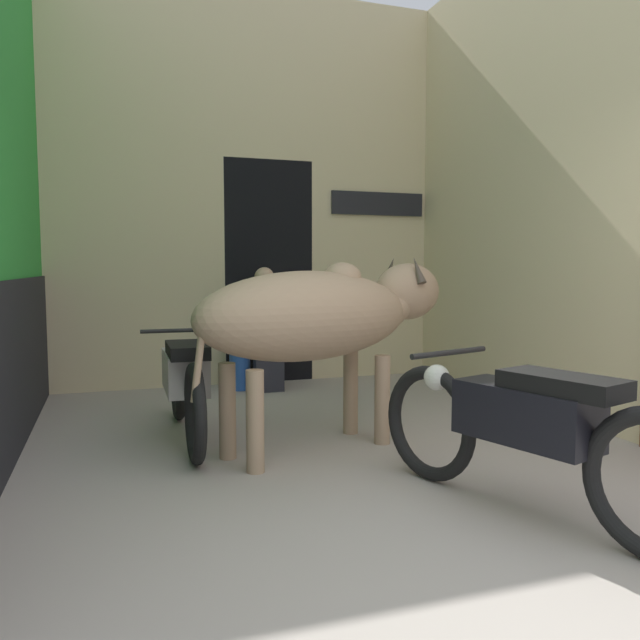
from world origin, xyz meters
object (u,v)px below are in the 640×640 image
object	(u,v)px
shopkeeper_seated	(266,325)
plastic_stool	(240,365)
motorcycle_far	(185,380)
cow	(323,315)
motorcycle_near	(526,428)

from	to	relation	value
shopkeeper_seated	plastic_stool	bearing A→B (deg)	163.56
shopkeeper_seated	plastic_stool	size ratio (longest dim) A/B	2.68
motorcycle_far	cow	bearing A→B (deg)	-30.57
motorcycle_far	plastic_stool	size ratio (longest dim) A/B	4.00
motorcycle_near	motorcycle_far	distance (m)	2.43
cow	plastic_stool	distance (m)	2.32
motorcycle_far	motorcycle_near	bearing A→B (deg)	-53.68
motorcycle_far	shopkeeper_seated	size ratio (longest dim) A/B	1.49
motorcycle_near	motorcycle_far	world-z (taller)	motorcycle_near
cow	shopkeeper_seated	bearing A→B (deg)	86.89
cow	motorcycle_far	world-z (taller)	cow
motorcycle_far	plastic_stool	distance (m)	1.86
cow	motorcycle_near	size ratio (longest dim) A/B	1.10
shopkeeper_seated	motorcycle_far	bearing A→B (deg)	-121.44
motorcycle_near	motorcycle_far	size ratio (longest dim) A/B	1.03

